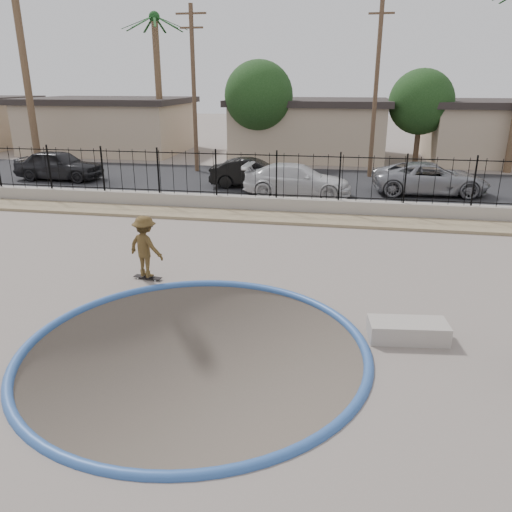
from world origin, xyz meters
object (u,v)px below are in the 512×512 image
at_px(concrete_ledge, 408,331).
at_px(car_c, 297,180).
at_px(car_b, 253,173).
at_px(car_d, 430,178).
at_px(skater, 146,250).
at_px(skateboard, 148,277).
at_px(car_a, 59,165).

height_order(concrete_ledge, car_c, car_c).
relative_size(car_b, car_d, 0.80).
bearing_deg(skater, concrete_ledge, -177.49).
bearing_deg(car_d, car_b, 85.36).
relative_size(skater, car_d, 0.32).
bearing_deg(car_d, skateboard, 140.43).
bearing_deg(concrete_ledge, car_b, 112.42).
xyz_separation_m(car_a, car_d, (19.07, -0.12, -0.06)).
bearing_deg(skater, car_b, -71.53).
bearing_deg(car_d, concrete_ledge, 166.89).
bearing_deg(skater, skateboard, -69.27).
xyz_separation_m(skateboard, concrete_ledge, (6.60, -2.17, 0.14)).
height_order(skater, skateboard, skater).
relative_size(skateboard, car_c, 0.16).
bearing_deg(car_c, skateboard, 167.09).
distance_m(car_b, car_d, 8.50).
relative_size(skateboard, car_a, 0.17).
relative_size(concrete_ledge, car_c, 0.32).
xyz_separation_m(concrete_ledge, car_a, (-16.68, 14.78, 0.63)).
bearing_deg(car_b, car_c, -128.90).
height_order(skateboard, car_b, car_b).
height_order(skater, car_d, skater).
distance_m(car_c, car_d, 6.28).
xyz_separation_m(car_a, car_b, (10.58, 0.00, -0.09)).
relative_size(concrete_ledge, car_b, 0.38).
bearing_deg(car_b, concrete_ledge, -162.74).
bearing_deg(car_c, car_d, -74.57).
xyz_separation_m(skateboard, car_a, (-10.08, 12.61, 0.77)).
bearing_deg(skateboard, concrete_ledge, -9.56).
bearing_deg(concrete_ledge, car_d, 80.71).
relative_size(skateboard, concrete_ledge, 0.50).
bearing_deg(skater, car_a, -30.64).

